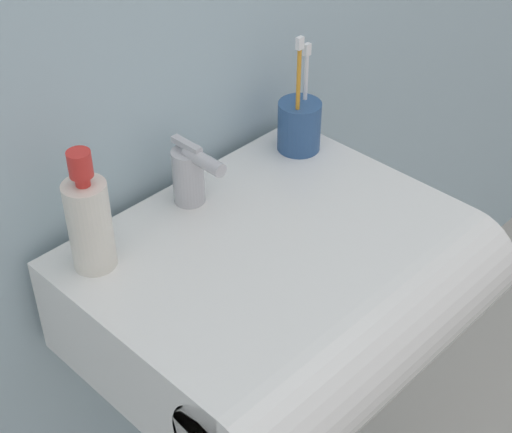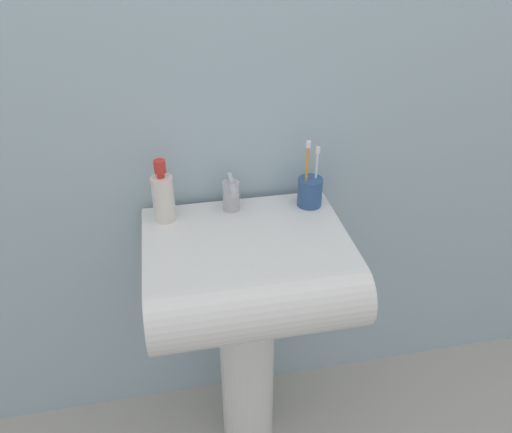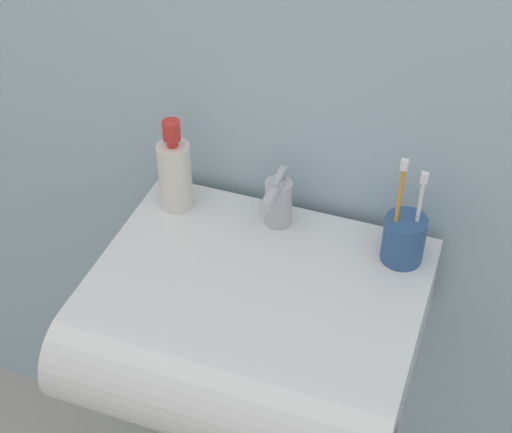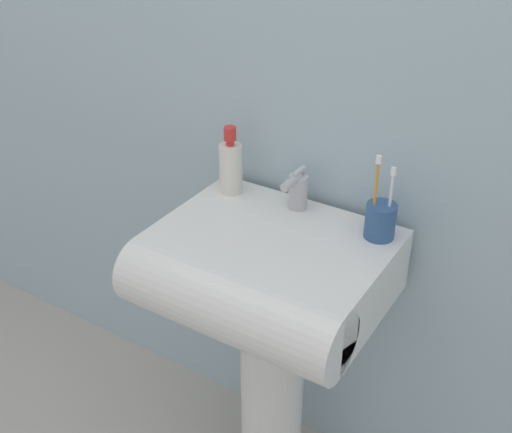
{
  "view_description": "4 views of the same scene",
  "coord_description": "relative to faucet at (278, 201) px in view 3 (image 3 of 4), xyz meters",
  "views": [
    {
      "loc": [
        -0.65,
        -0.62,
        1.58
      ],
      "look_at": [
        -0.02,
        -0.0,
        0.91
      ],
      "focal_mm": 55.0,
      "sensor_mm": 36.0,
      "label": 1
    },
    {
      "loc": [
        -0.18,
        -1.1,
        1.64
      ],
      "look_at": [
        0.03,
        0.01,
        0.91
      ],
      "focal_mm": 35.0,
      "sensor_mm": 36.0,
      "label": 2
    },
    {
      "loc": [
        0.32,
        -0.9,
        1.79
      ],
      "look_at": [
        -0.02,
        0.03,
        0.96
      ],
      "focal_mm": 55.0,
      "sensor_mm": 36.0,
      "label": 3
    },
    {
      "loc": [
        0.65,
        -1.13,
        1.68
      ],
      "look_at": [
        -0.04,
        -0.03,
        0.91
      ],
      "focal_mm": 45.0,
      "sensor_mm": 36.0,
      "label": 4
    }
  ],
  "objects": [
    {
      "name": "sink_basin",
      "position": [
        0.02,
        -0.2,
        -0.14
      ],
      "size": [
        0.56,
        0.47,
        0.17
      ],
      "color": "white",
      "rests_on": "sink_pedestal"
    },
    {
      "name": "faucet",
      "position": [
        0.0,
        0.0,
        0.0
      ],
      "size": [
        0.05,
        0.1,
        0.11
      ],
      "color": "#B7B7BC",
      "rests_on": "sink_basin"
    },
    {
      "name": "toothbrush_cup",
      "position": [
        0.23,
        -0.01,
        -0.01
      ],
      "size": [
        0.07,
        0.07,
        0.21
      ],
      "color": "#2D5184",
      "rests_on": "sink_basin"
    },
    {
      "name": "soap_bottle",
      "position": [
        -0.19,
        -0.01,
        0.02
      ],
      "size": [
        0.06,
        0.06,
        0.19
      ],
      "color": "silver",
      "rests_on": "sink_basin"
    },
    {
      "name": "wall_back",
      "position": [
        0.02,
        0.1,
        0.28
      ],
      "size": [
        5.0,
        0.05,
        2.4
      ],
      "primitive_type": "cube",
      "color": "#9EB7C1",
      "rests_on": "ground"
    }
  ]
}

